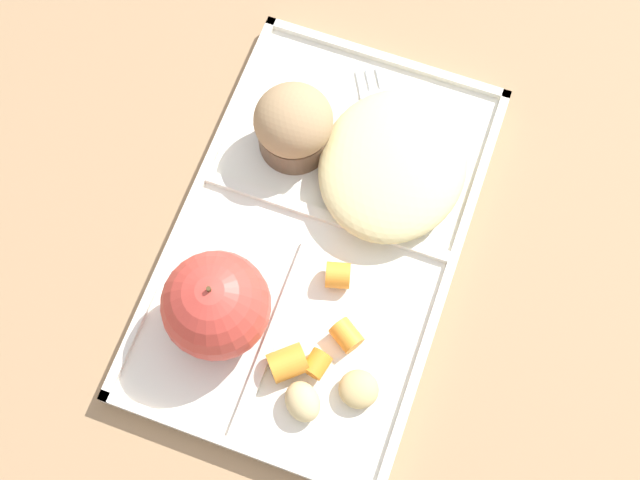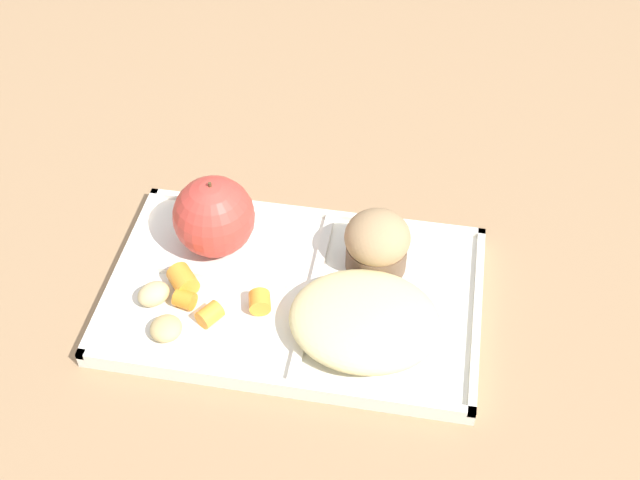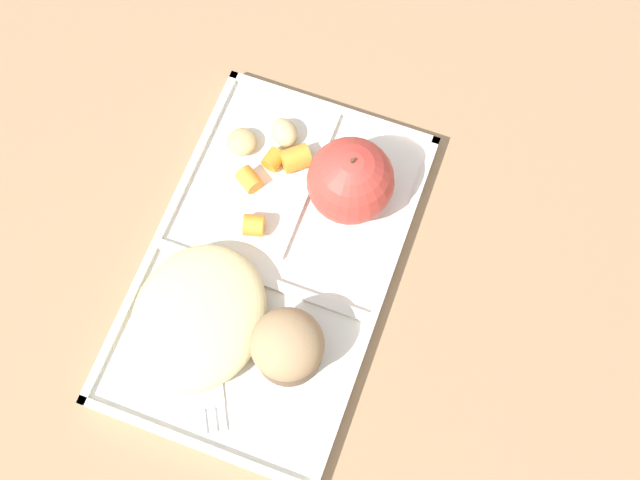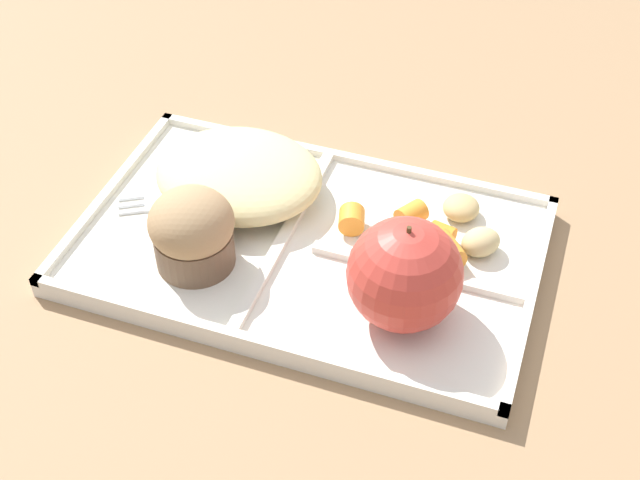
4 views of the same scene
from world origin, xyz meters
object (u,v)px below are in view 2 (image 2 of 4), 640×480
at_px(lunch_tray, 294,295).
at_px(bran_muffin, 377,244).
at_px(plastic_fork, 404,319).
at_px(green_apple, 214,217).

distance_m(lunch_tray, bran_muffin, 0.10).
bearing_deg(plastic_fork, lunch_tray, 171.67).
xyz_separation_m(bran_muffin, plastic_fork, (0.04, -0.07, -0.03)).
bearing_deg(bran_muffin, green_apple, -180.00).
bearing_deg(plastic_fork, bran_muffin, 119.09).
xyz_separation_m(green_apple, bran_muffin, (0.17, 0.00, -0.01)).
height_order(lunch_tray, green_apple, green_apple).
xyz_separation_m(lunch_tray, plastic_fork, (0.12, -0.02, 0.01)).
bearing_deg(green_apple, bran_muffin, 0.00).
bearing_deg(green_apple, plastic_fork, -17.78).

